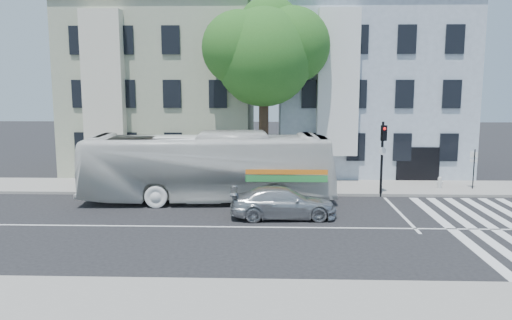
{
  "coord_description": "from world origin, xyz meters",
  "views": [
    {
      "loc": [
        0.5,
        -20.38,
        5.98
      ],
      "look_at": [
        -0.27,
        3.14,
        2.4
      ],
      "focal_mm": 35.0,
      "sensor_mm": 36.0,
      "label": 1
    }
  ],
  "objects_px": {
    "fire_hydrant": "(440,182)",
    "bus": "(208,167)",
    "sedan": "(283,203)",
    "traffic_signal": "(383,149)"
  },
  "relations": [
    {
      "from": "sedan",
      "to": "traffic_signal",
      "type": "relative_size",
      "value": 1.19
    },
    {
      "from": "bus",
      "to": "fire_hydrant",
      "type": "distance_m",
      "value": 13.18
    },
    {
      "from": "bus",
      "to": "sedan",
      "type": "bearing_deg",
      "value": -133.4
    },
    {
      "from": "bus",
      "to": "sedan",
      "type": "xyz_separation_m",
      "value": [
        3.78,
        -3.13,
        -1.09
      ]
    },
    {
      "from": "sedan",
      "to": "bus",
      "type": "bearing_deg",
      "value": 46.86
    },
    {
      "from": "bus",
      "to": "fire_hydrant",
      "type": "height_order",
      "value": "bus"
    },
    {
      "from": "fire_hydrant",
      "to": "bus",
      "type": "bearing_deg",
      "value": -166.98
    },
    {
      "from": "traffic_signal",
      "to": "fire_hydrant",
      "type": "height_order",
      "value": "traffic_signal"
    },
    {
      "from": "fire_hydrant",
      "to": "sedan",
      "type": "bearing_deg",
      "value": -145.91
    },
    {
      "from": "sedan",
      "to": "traffic_signal",
      "type": "xyz_separation_m",
      "value": [
        5.33,
        4.36,
        1.91
      ]
    }
  ]
}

